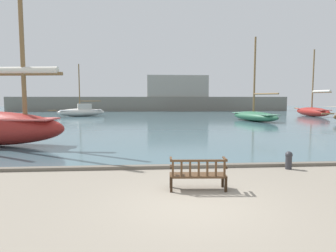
{
  "coord_description": "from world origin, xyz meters",
  "views": [
    {
      "loc": [
        -1.2,
        -7.12,
        2.63
      ],
      "look_at": [
        0.15,
        10.0,
        1.0
      ],
      "focal_mm": 32.0,
      "sensor_mm": 36.0,
      "label": 1
    }
  ],
  "objects_px": {
    "sailboat_far_port": "(255,115)",
    "mooring_bollard": "(289,159)",
    "park_bench": "(198,174)",
    "sailboat_nearest_port": "(313,111)",
    "sailboat_outer_starboard": "(81,111)"
  },
  "relations": [
    {
      "from": "sailboat_far_port",
      "to": "park_bench",
      "type": "bearing_deg",
      "value": -114.08
    },
    {
      "from": "park_bench",
      "to": "sailboat_far_port",
      "type": "relative_size",
      "value": 0.18
    },
    {
      "from": "park_bench",
      "to": "mooring_bollard",
      "type": "bearing_deg",
      "value": 30.34
    },
    {
      "from": "sailboat_far_port",
      "to": "mooring_bollard",
      "type": "relative_size",
      "value": 13.58
    },
    {
      "from": "sailboat_nearest_port",
      "to": "sailboat_far_port",
      "type": "bearing_deg",
      "value": -145.27
    },
    {
      "from": "park_bench",
      "to": "sailboat_outer_starboard",
      "type": "xyz_separation_m",
      "value": [
        -10.1,
        33.53,
        0.28
      ]
    },
    {
      "from": "park_bench",
      "to": "sailboat_nearest_port",
      "type": "height_order",
      "value": "sailboat_nearest_port"
    },
    {
      "from": "mooring_bollard",
      "to": "sailboat_nearest_port",
      "type": "bearing_deg",
      "value": 58.43
    },
    {
      "from": "sailboat_far_port",
      "to": "sailboat_outer_starboard",
      "type": "bearing_deg",
      "value": 153.76
    },
    {
      "from": "park_bench",
      "to": "sailboat_nearest_port",
      "type": "bearing_deg",
      "value": 55.29
    },
    {
      "from": "sailboat_far_port",
      "to": "mooring_bollard",
      "type": "bearing_deg",
      "value": -107.47
    },
    {
      "from": "park_bench",
      "to": "sailboat_far_port",
      "type": "xyz_separation_m",
      "value": [
        10.45,
        23.39,
        0.25
      ]
    },
    {
      "from": "sailboat_far_port",
      "to": "mooring_bollard",
      "type": "distance_m",
      "value": 22.2
    },
    {
      "from": "sailboat_far_port",
      "to": "sailboat_nearest_port",
      "type": "xyz_separation_m",
      "value": [
        11.06,
        7.66,
        0.11
      ]
    },
    {
      "from": "mooring_bollard",
      "to": "sailboat_far_port",
      "type": "bearing_deg",
      "value": 72.53
    }
  ]
}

